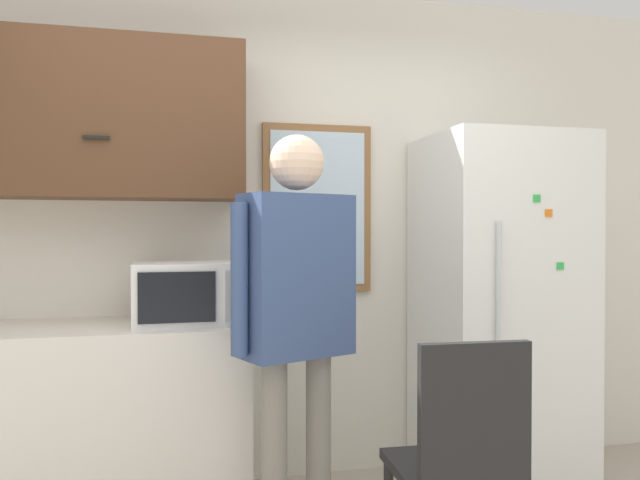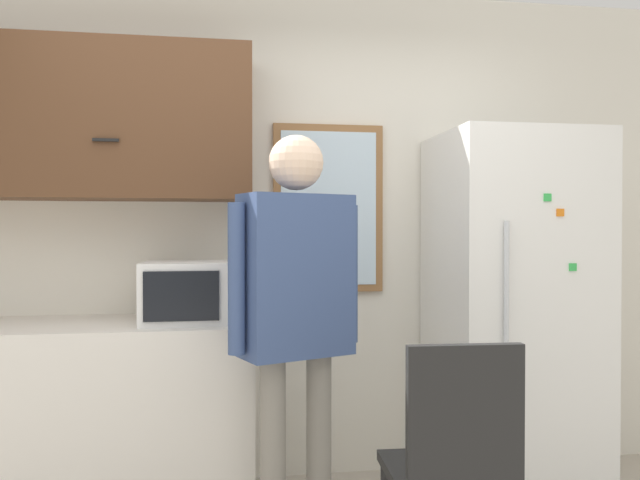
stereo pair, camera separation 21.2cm
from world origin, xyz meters
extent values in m
cube|color=silver|center=(0.00, 1.75, 1.35)|extent=(6.00, 0.06, 2.70)
cube|color=silver|center=(-1.15, 1.41, 0.46)|extent=(2.11, 0.62, 0.92)
cube|color=#51331E|center=(-1.15, 1.54, 1.91)|extent=(2.11, 0.37, 0.77)
cube|color=black|center=(-0.78, 1.34, 1.79)|extent=(0.12, 0.01, 0.01)
cube|color=white|center=(-0.38, 1.38, 1.07)|extent=(0.48, 0.40, 0.29)
cube|color=black|center=(-0.42, 1.18, 1.07)|extent=(0.34, 0.01, 0.23)
cube|color=#B2B2B2|center=(-0.17, 1.18, 1.07)|extent=(0.07, 0.01, 0.23)
cylinder|color=gray|center=(-0.03, 0.89, 0.42)|extent=(0.11, 0.11, 0.83)
cylinder|color=gray|center=(0.18, 0.97, 0.42)|extent=(0.11, 0.11, 0.83)
cube|color=#384C7A|center=(0.07, 0.93, 1.17)|extent=(0.52, 0.38, 0.69)
sphere|color=beige|center=(0.07, 0.93, 1.65)|extent=(0.23, 0.23, 0.23)
cylinder|color=#384C7A|center=(-0.18, 0.83, 1.17)|extent=(0.07, 0.07, 0.61)
cylinder|color=#384C7A|center=(0.33, 1.03, 1.17)|extent=(0.07, 0.07, 0.61)
cube|color=white|center=(1.27, 1.36, 0.93)|extent=(0.77, 0.71, 1.87)
cylinder|color=silver|center=(1.06, 0.98, 1.08)|extent=(0.02, 0.02, 0.65)
cube|color=green|center=(1.40, 1.00, 1.19)|extent=(0.04, 0.01, 0.04)
cube|color=orange|center=(1.33, 1.00, 1.45)|extent=(0.04, 0.01, 0.04)
cube|color=green|center=(1.26, 1.00, 1.52)|extent=(0.04, 0.01, 0.04)
cube|color=black|center=(0.59, 0.51, 0.45)|extent=(0.47, 0.47, 0.04)
cube|color=black|center=(0.58, 0.31, 0.72)|extent=(0.41, 0.06, 0.50)
cube|color=olive|center=(0.35, 1.71, 1.49)|extent=(0.61, 0.04, 0.93)
cube|color=silver|center=(0.35, 1.69, 1.49)|extent=(0.53, 0.01, 0.85)
camera|label=1|loc=(-0.45, -1.67, 1.36)|focal=35.00mm
camera|label=2|loc=(-0.24, -1.71, 1.36)|focal=35.00mm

